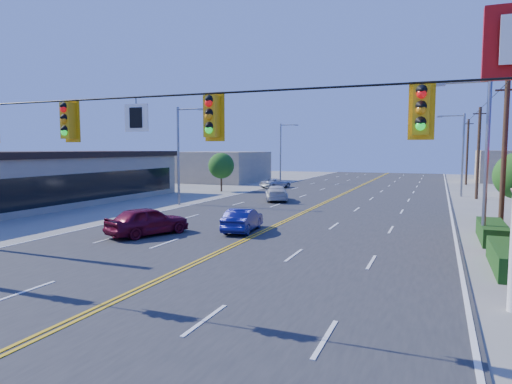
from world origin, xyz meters
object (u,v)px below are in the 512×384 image
at_px(car_magenta, 148,222).
at_px(car_blue, 243,221).
at_px(car_silver, 276,184).
at_px(signal_span, 98,139).
at_px(car_white, 276,194).

xyz_separation_m(car_magenta, car_blue, (4.22, 2.90, -0.12)).
distance_m(car_magenta, car_silver, 30.54).
distance_m(signal_span, car_white, 28.01).
relative_size(signal_span, car_silver, 6.12).
bearing_deg(car_white, signal_span, 77.45).
relative_size(signal_span, car_white, 5.26).
bearing_deg(signal_span, car_white, 98.75).
bearing_deg(car_white, car_magenta, 65.58).
height_order(signal_span, car_silver, signal_span).
xyz_separation_m(signal_span, car_silver, (-8.66, 39.90, -4.33)).
bearing_deg(car_magenta, car_silver, -60.24).
xyz_separation_m(signal_span, car_white, (-4.21, 27.37, -4.22)).
relative_size(car_blue, car_white, 0.84).
xyz_separation_m(car_blue, car_silver, (-7.69, 27.44, -0.09)).
relative_size(signal_span, car_magenta, 5.46).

